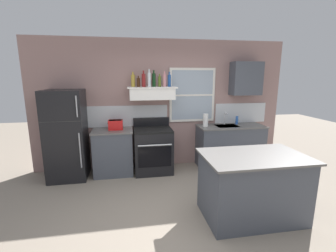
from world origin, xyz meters
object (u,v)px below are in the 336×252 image
(kitchen_island, at_px, (252,186))
(bottle_dark_green_wine, at_px, (154,80))
(stove_range, at_px, (153,150))
(bottle_brown_stout, at_px, (138,82))
(bottle_red_label_wine, at_px, (144,80))
(bottle_rose_pink, at_px, (165,80))
(paper_towel_roll, at_px, (206,120))
(dish_soap_bottle, at_px, (237,120))
(toaster, at_px, (116,125))
(bottle_blue_liqueur, at_px, (169,80))
(refrigerator, at_px, (67,135))
(bottle_champagne_gold_foil, at_px, (133,81))
(bottle_olive_oil_square, at_px, (160,81))
(bottle_clear_tall, at_px, (149,79))

(kitchen_island, bearing_deg, bottle_dark_green_wine, 119.75)
(stove_range, relative_size, bottle_brown_stout, 5.12)
(bottle_red_label_wine, bearing_deg, bottle_rose_pink, 7.62)
(bottle_red_label_wine, height_order, paper_towel_roll, bottle_red_label_wine)
(bottle_dark_green_wine, relative_size, dish_soap_bottle, 1.79)
(toaster, distance_m, bottle_brown_stout, 0.95)
(bottle_blue_liqueur, bearing_deg, bottle_brown_stout, -176.67)
(refrigerator, distance_m, dish_soap_bottle, 3.54)
(bottle_champagne_gold_foil, height_order, bottle_brown_stout, bottle_champagne_gold_foil)
(stove_range, distance_m, bottle_dark_green_wine, 1.42)
(bottle_rose_pink, bearing_deg, kitchen_island, -64.47)
(bottle_brown_stout, height_order, bottle_rose_pink, bottle_rose_pink)
(bottle_olive_oil_square, height_order, paper_towel_roll, bottle_olive_oil_square)
(bottle_champagne_gold_foil, xyz_separation_m, bottle_blue_liqueur, (0.72, -0.04, 0.00))
(bottle_champagne_gold_foil, height_order, bottle_clear_tall, bottle_clear_tall)
(bottle_olive_oil_square, height_order, bottle_blue_liqueur, bottle_blue_liqueur)
(toaster, relative_size, bottle_rose_pink, 0.98)
(paper_towel_roll, bearing_deg, bottle_olive_oil_square, 176.23)
(bottle_champagne_gold_foil, relative_size, bottle_clear_tall, 0.85)
(bottle_brown_stout, distance_m, dish_soap_bottle, 2.30)
(bottle_dark_green_wine, distance_m, bottle_rose_pink, 0.21)
(bottle_red_label_wine, xyz_separation_m, bottle_dark_green_wine, (0.21, 0.10, 0.00))
(toaster, xyz_separation_m, dish_soap_bottle, (2.61, 0.07, -0.01))
(bottle_champagne_gold_foil, xyz_separation_m, bottle_rose_pink, (0.62, -0.05, 0.01))
(stove_range, xyz_separation_m, paper_towel_roll, (1.12, 0.04, 0.58))
(refrigerator, height_order, bottle_red_label_wine, bottle_red_label_wine)
(bottle_red_label_wine, height_order, bottle_olive_oil_square, bottle_red_label_wine)
(bottle_olive_oil_square, bearing_deg, bottle_rose_pink, -3.66)
(refrigerator, xyz_separation_m, bottle_champagne_gold_foil, (1.29, 0.17, 1.01))
(bottle_clear_tall, bearing_deg, refrigerator, -177.72)
(bottle_brown_stout, bearing_deg, stove_range, -16.38)
(bottle_rose_pink, bearing_deg, toaster, -178.24)
(bottle_champagne_gold_foil, distance_m, bottle_red_label_wine, 0.23)
(bottle_rose_pink, xyz_separation_m, bottle_blue_liqueur, (0.10, 0.02, -0.00))
(dish_soap_bottle, bearing_deg, bottle_champagne_gold_foil, 179.72)
(refrigerator, relative_size, bottle_red_label_wine, 5.44)
(stove_range, relative_size, kitchen_island, 0.78)
(toaster, relative_size, bottle_blue_liqueur, 1.02)
(bottle_red_label_wine, xyz_separation_m, bottle_blue_liqueur, (0.52, 0.07, -0.01))
(bottle_dark_green_wine, xyz_separation_m, bottle_olive_oil_square, (0.11, -0.04, -0.03))
(bottle_rose_pink, height_order, kitchen_island, bottle_rose_pink)
(stove_range, bearing_deg, bottle_dark_green_wine, 69.70)
(refrigerator, height_order, bottle_olive_oil_square, bottle_olive_oil_square)
(bottle_brown_stout, relative_size, bottle_clear_tall, 0.62)
(kitchen_island, bearing_deg, refrigerator, 147.29)
(bottle_champagne_gold_foil, distance_m, dish_soap_bottle, 2.40)
(stove_range, height_order, bottle_olive_oil_square, bottle_olive_oil_square)
(kitchen_island, bearing_deg, bottle_red_label_wine, 125.56)
(bottle_olive_oil_square, distance_m, bottle_blue_liqueur, 0.20)
(refrigerator, height_order, bottle_rose_pink, bottle_rose_pink)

